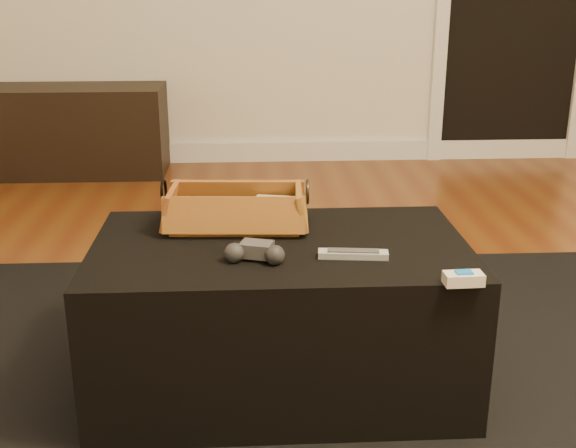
{
  "coord_description": "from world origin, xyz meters",
  "views": [
    {
      "loc": [
        -0.32,
        -1.72,
        1.1
      ],
      "look_at": [
        -0.23,
        0.06,
        0.49
      ],
      "focal_mm": 45.0,
      "sensor_mm": 36.0,
      "label": 1
    }
  ],
  "objects": [
    {
      "name": "game_controller",
      "position": [
        -0.31,
        -0.05,
        0.46
      ],
      "size": [
        0.16,
        0.11,
        0.05
      ],
      "color": "#37373A",
      "rests_on": "ottoman"
    },
    {
      "name": "floor",
      "position": [
        0.0,
        0.0,
        -0.01
      ],
      "size": [
        5.0,
        5.5,
        0.01
      ],
      "primitive_type": "cube",
      "color": "brown",
      "rests_on": "ground"
    },
    {
      "name": "cream_gadget",
      "position": [
        0.16,
        -0.22,
        0.45
      ],
      "size": [
        0.09,
        0.05,
        0.03
      ],
      "color": "beige",
      "rests_on": "ottoman"
    },
    {
      "name": "cloth_bundle",
      "position": [
        -0.26,
        0.24,
        0.48
      ],
      "size": [
        0.13,
        0.1,
        0.06
      ],
      "primitive_type": "cube",
      "rotation": [
        0.0,
        0.0,
        -0.23
      ],
      "color": "tan",
      "rests_on": "wicker_basket"
    },
    {
      "name": "wicker_basket",
      "position": [
        -0.36,
        0.22,
        0.48
      ],
      "size": [
        0.42,
        0.24,
        0.14
      ],
      "color": "#B05F27",
      "rests_on": "ottoman"
    },
    {
      "name": "silver_remote",
      "position": [
        -0.07,
        -0.03,
        0.44
      ],
      "size": [
        0.18,
        0.06,
        0.02
      ],
      "color": "#AAACB2",
      "rests_on": "ottoman"
    },
    {
      "name": "media_cabinet",
      "position": [
        -1.47,
        2.51,
        0.25
      ],
      "size": [
        1.3,
        0.45,
        0.51
      ],
      "primitive_type": "cube",
      "color": "black",
      "rests_on": "floor"
    },
    {
      "name": "baseboard",
      "position": [
        0.0,
        2.73,
        0.06
      ],
      "size": [
        5.0,
        0.04,
        0.12
      ],
      "primitive_type": "cube",
      "color": "white",
      "rests_on": "floor"
    },
    {
      "name": "area_rug",
      "position": [
        -0.25,
        0.03,
        0.01
      ],
      "size": [
        2.6,
        2.0,
        0.01
      ],
      "primitive_type": "cube",
      "color": "black",
      "rests_on": "floor"
    },
    {
      "name": "ottoman",
      "position": [
        -0.25,
        0.08,
        0.22
      ],
      "size": [
        1.0,
        0.6,
        0.42
      ],
      "primitive_type": "cube",
      "color": "black",
      "rests_on": "area_rug"
    },
    {
      "name": "tv_remote",
      "position": [
        -0.39,
        0.2,
        0.46
      ],
      "size": [
        0.21,
        0.06,
        0.02
      ],
      "primitive_type": "cube",
      "rotation": [
        0.0,
        0.0,
        0.04
      ],
      "color": "black",
      "rests_on": "wicker_basket"
    }
  ]
}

